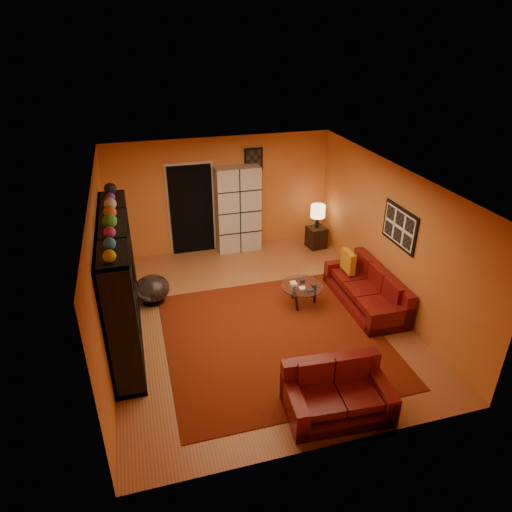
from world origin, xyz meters
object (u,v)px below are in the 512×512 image
object	(u,v)px
tv	(124,289)
coffee_table	(302,288)
table_lamp	(318,212)
storage_cabinet	(238,209)
bowl_chair	(152,289)
side_table	(316,237)
loveseat	(336,392)
sofa	(369,290)
entertainment_unit	(120,283)

from	to	relation	value
tv	coffee_table	xyz separation A→B (m)	(3.14, 0.21, -0.61)
table_lamp	storage_cabinet	bearing A→B (deg)	167.11
storage_cabinet	bowl_chair	distance (m)	2.87
coffee_table	side_table	bearing A→B (deg)	61.67
loveseat	coffee_table	size ratio (longest dim) A/B	1.81
sofa	side_table	size ratio (longest dim) A/B	4.02
side_table	entertainment_unit	bearing A→B (deg)	-151.44
storage_cabinet	side_table	distance (m)	1.97
loveseat	side_table	xyz separation A→B (m)	(1.69, 4.81, -0.04)
loveseat	table_lamp	size ratio (longest dim) A/B	2.64
storage_cabinet	side_table	xyz separation A→B (m)	(1.79, -0.41, -0.74)
tv	coffee_table	bearing A→B (deg)	-86.24
loveseat	side_table	world-z (taller)	loveseat
table_lamp	tv	bearing A→B (deg)	-150.62
entertainment_unit	sofa	size ratio (longest dim) A/B	1.49
entertainment_unit	tv	xyz separation A→B (m)	(0.05, -0.05, -0.08)
storage_cabinet	table_lamp	distance (m)	1.83
entertainment_unit	sofa	xyz separation A→B (m)	(4.41, -0.16, -0.76)
tv	side_table	bearing A→B (deg)	-60.62
tv	table_lamp	xyz separation A→B (m)	(4.34, 2.44, -0.08)
entertainment_unit	side_table	world-z (taller)	entertainment_unit
sofa	coffee_table	world-z (taller)	sofa
bowl_chair	loveseat	bearing A→B (deg)	-57.15
loveseat	bowl_chair	world-z (taller)	loveseat
sofa	coffee_table	xyz separation A→B (m)	(-1.22, 0.31, 0.07)
coffee_table	bowl_chair	xyz separation A→B (m)	(-2.69, 0.84, -0.07)
coffee_table	side_table	xyz separation A→B (m)	(1.21, 2.24, -0.11)
entertainment_unit	bowl_chair	distance (m)	1.35
sofa	table_lamp	distance (m)	2.62
loveseat	storage_cabinet	size ratio (longest dim) A/B	0.74
bowl_chair	table_lamp	bearing A→B (deg)	19.72
coffee_table	side_table	size ratio (longest dim) A/B	1.60
loveseat	table_lamp	distance (m)	5.14
entertainment_unit	tv	distance (m)	0.11
coffee_table	bowl_chair	bearing A→B (deg)	162.63
entertainment_unit	sofa	distance (m)	4.48
tv	bowl_chair	world-z (taller)	tv
tv	sofa	size ratio (longest dim) A/B	0.43
tv	storage_cabinet	xyz separation A→B (m)	(2.56, 2.85, 0.02)
entertainment_unit	loveseat	size ratio (longest dim) A/B	2.07
storage_cabinet	table_lamp	world-z (taller)	storage_cabinet
tv	side_table	distance (m)	5.04
sofa	bowl_chair	world-z (taller)	sofa
entertainment_unit	tv	world-z (taller)	entertainment_unit
loveseat	storage_cabinet	bearing A→B (deg)	4.92
loveseat	side_table	bearing A→B (deg)	-15.48
storage_cabinet	side_table	world-z (taller)	storage_cabinet
loveseat	coffee_table	xyz separation A→B (m)	(0.49, 2.57, 0.07)
storage_cabinet	bowl_chair	size ratio (longest dim) A/B	3.03
coffee_table	table_lamp	world-z (taller)	table_lamp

